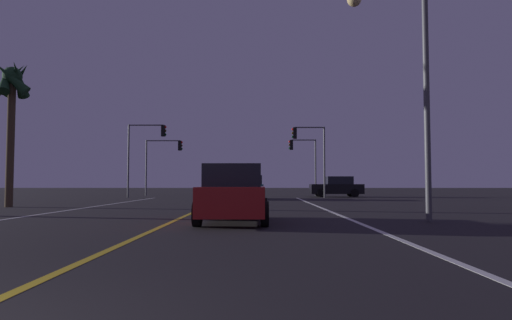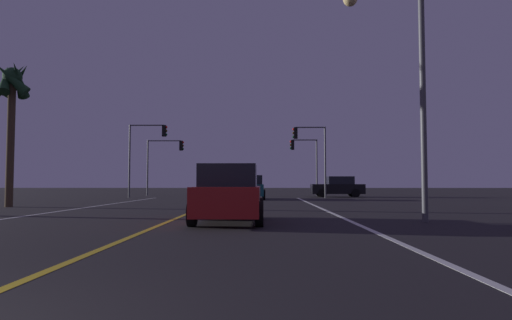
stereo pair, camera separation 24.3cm
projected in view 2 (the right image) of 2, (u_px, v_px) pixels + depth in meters
lane_edge_right at (340, 216)px, 15.33m from camera, size 0.16×37.66×0.01m
lane_edge_left at (25, 216)px, 15.52m from camera, size 0.16×37.66×0.01m
lane_center_divider at (181, 216)px, 15.43m from camera, size 0.16×37.66×0.01m
car_ahead_far at (251, 188)px, 31.56m from camera, size 2.02×4.30×1.70m
car_lead_same_lane at (229, 195)px, 13.10m from camera, size 2.02×4.30×1.70m
car_crossing_side at (338, 187)px, 36.67m from camera, size 4.30×2.02×1.70m
traffic_light_near_right at (310, 145)px, 34.83m from camera, size 2.64×0.36×5.60m
traffic_light_near_left at (147, 144)px, 35.05m from camera, size 3.06×0.36×5.80m
traffic_light_far_right at (304, 154)px, 40.31m from camera, size 2.52×0.36×5.13m
traffic_light_far_left at (166, 154)px, 40.51m from camera, size 3.40×0.36×5.08m
street_lamp_right_near at (402, 71)px, 13.40m from camera, size 2.47×0.44×7.05m
palm_tree_left_mid at (12, 90)px, 21.73m from camera, size 2.01×2.02×7.34m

